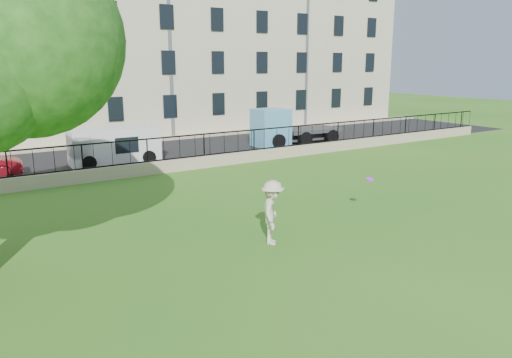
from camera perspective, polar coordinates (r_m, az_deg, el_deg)
ground at (r=14.20m, az=5.85°, el=-8.41°), size 120.00×120.00×0.00m
retaining_wall at (r=24.24m, az=-12.22°, el=1.21°), size 50.00×0.40×0.60m
iron_railing at (r=24.09m, az=-12.32°, el=3.19°), size 50.00×0.05×1.13m
street at (r=28.66m, az=-15.60°, el=2.25°), size 60.00×9.00×0.01m
sidewalk at (r=33.59m, az=-18.34°, el=3.71°), size 60.00×1.40×0.12m
building_row at (r=38.73m, az=-21.37°, el=14.86°), size 56.40×10.40×13.80m
man at (r=14.55m, az=1.90°, el=-3.83°), size 1.32×1.41×1.91m
frisbee at (r=17.54m, az=12.89°, el=-0.04°), size 0.32×0.31×0.12m
white_van at (r=27.14m, az=-15.84°, el=3.65°), size 4.58×1.97×1.89m
blue_truck at (r=32.58m, az=4.45°, el=6.06°), size 5.76×2.40×2.36m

